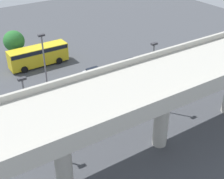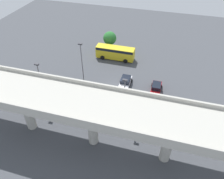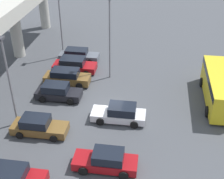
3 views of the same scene
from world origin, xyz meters
name	(u,v)px [view 1 (image 1 of 3)]	position (x,y,z in m)	size (l,w,h in m)	color
ground_plane	(93,88)	(0.00, 0.00, 0.00)	(86.87, 86.87, 0.00)	#424449
highway_overpass	(165,87)	(0.00, 12.94, 6.47)	(41.94, 6.93, 8.20)	#ADAAA0
parked_car_0	(178,79)	(-9.82, 5.19, 0.74)	(2.17, 4.62, 1.57)	maroon
parked_car_1	(134,67)	(-7.23, -0.93, 0.72)	(1.97, 4.70, 1.57)	maroon
parked_car_2	(144,92)	(-4.08, 5.31, 0.72)	(2.03, 4.67, 1.58)	brown
parked_car_3	(97,77)	(-1.33, -1.17, 0.74)	(2.07, 4.79, 1.59)	silver
parked_car_4	(106,105)	(1.33, 5.28, 0.75)	(2.04, 4.45, 1.60)	black
parked_car_5	(83,113)	(4.27, 5.18, 0.80)	(2.05, 4.83, 1.65)	brown
parked_car_6	(58,122)	(7.17, 5.12, 0.76)	(2.24, 4.87, 1.61)	maroon
parked_car_7	(34,132)	(9.88, 5.28, 0.70)	(1.97, 4.77, 1.48)	#515660
shuttle_bus	(38,55)	(3.12, -10.09, 1.71)	(8.53, 2.54, 2.86)	gold
lamp_post_near_aisle	(45,67)	(6.29, 0.87, 5.12)	(0.70, 0.35, 8.84)	slate
lamp_post_mid_lot	(27,112)	(10.77, 7.45, 4.73)	(0.70, 0.35, 8.08)	slate
lamp_post_by_overpass	(152,72)	(-3.12, 7.65, 4.74)	(0.70, 0.35, 8.10)	slate
tree_front_left	(14,41)	(5.36, -13.39, 3.18)	(3.07, 3.07, 4.72)	brown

